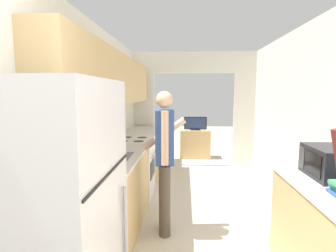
% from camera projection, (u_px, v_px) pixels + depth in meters
% --- Properties ---
extents(wall_left, '(0.38, 7.49, 2.50)m').
position_uv_depth(wall_left, '(93.00, 106.00, 3.07)').
color(wall_left, silver).
rests_on(wall_left, ground_plane).
extents(wall_far_with_doorway, '(3.03, 0.06, 2.50)m').
position_uv_depth(wall_far_with_doorway, '(193.00, 101.00, 5.68)').
color(wall_far_with_doorway, silver).
rests_on(wall_far_with_doorway, ground_plane).
extents(counter_left, '(0.62, 3.89, 0.91)m').
position_uv_depth(counter_left, '(126.00, 177.00, 3.71)').
color(counter_left, tan).
rests_on(counter_left, ground_plane).
extents(refrigerator, '(0.76, 0.77, 1.71)m').
position_uv_depth(refrigerator, '(45.00, 238.00, 1.43)').
color(refrigerator, '#B7B7BC').
rests_on(refrigerator, ground_plane).
extents(range_oven, '(0.66, 0.75, 1.05)m').
position_uv_depth(range_oven, '(133.00, 167.00, 4.17)').
color(range_oven, white).
rests_on(range_oven, ground_plane).
extents(person, '(0.53, 0.40, 1.66)m').
position_uv_depth(person, '(164.00, 159.00, 2.99)').
color(person, '#4C4238').
rests_on(person, ground_plane).
extents(microwave, '(0.40, 0.47, 0.27)m').
position_uv_depth(microwave, '(334.00, 163.00, 2.25)').
color(microwave, black).
rests_on(microwave, counter_right).
extents(tv_cabinet, '(0.75, 0.42, 0.71)m').
position_uv_depth(tv_cabinet, '(195.00, 144.00, 6.60)').
color(tv_cabinet, tan).
rests_on(tv_cabinet, ground_plane).
extents(television, '(0.56, 0.16, 0.33)m').
position_uv_depth(television, '(195.00, 124.00, 6.49)').
color(television, black).
rests_on(television, tv_cabinet).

